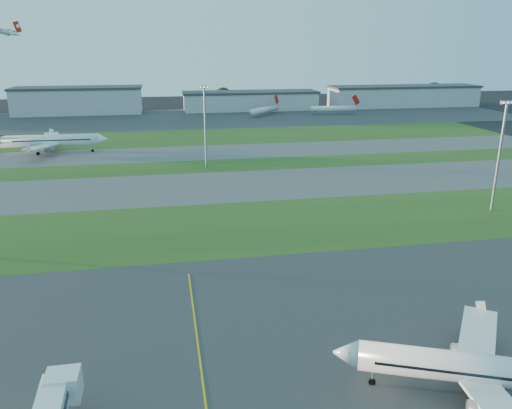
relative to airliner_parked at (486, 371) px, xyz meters
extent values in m
plane|color=black|center=(-35.30, 7.93, -3.65)|extent=(700.00, 700.00, 0.00)
cube|color=#333335|center=(-35.30, 7.93, -3.64)|extent=(300.00, 70.00, 0.01)
cube|color=#274617|center=(-35.30, 59.93, -3.64)|extent=(300.00, 34.00, 0.01)
cube|color=#515154|center=(-35.30, 92.93, -3.64)|extent=(300.00, 32.00, 0.01)
cube|color=#274617|center=(-35.30, 117.93, -3.64)|extent=(300.00, 18.00, 0.01)
cube|color=#515154|center=(-35.30, 139.93, -3.64)|extent=(300.00, 26.00, 0.01)
cube|color=#274617|center=(-35.30, 172.93, -3.64)|extent=(300.00, 40.00, 0.01)
cube|color=#333335|center=(-35.30, 232.93, -3.64)|extent=(400.00, 80.00, 0.01)
cube|color=gold|center=(-30.30, 7.93, -3.65)|extent=(0.25, 60.00, 0.02)
cube|color=white|center=(-44.80, 5.33, 0.35)|extent=(3.40, 3.00, 3.00)
cylinder|color=white|center=(-0.30, 0.12, 0.10)|extent=(26.07, 13.33, 3.39)
cube|color=white|center=(3.25, 6.39, -0.34)|extent=(11.18, 13.17, 1.38)
cylinder|color=slate|center=(1.26, 5.08, -1.33)|extent=(4.25, 3.33, 2.05)
cylinder|color=white|center=(-74.01, 148.79, 1.03)|extent=(33.51, 4.80, 4.24)
cube|color=white|center=(-74.98, 157.72, 0.48)|extent=(8.66, 17.42, 1.72)
cube|color=white|center=(-75.28, 139.89, 0.48)|extent=(9.16, 17.45, 1.72)
cylinder|color=slate|center=(-73.35, 155.24, -0.75)|extent=(4.72, 2.64, 2.56)
cylinder|color=slate|center=(-73.57, 142.31, -0.75)|extent=(4.72, 2.64, 2.56)
cube|color=#B71A0B|center=(-100.98, 232.84, 46.65)|extent=(4.90, 0.47, 5.71)
cylinder|color=white|center=(23.09, 235.90, -0.45)|extent=(20.15, 21.13, 3.20)
cube|color=#B71A0B|center=(32.00, 245.36, 4.35)|extent=(3.77, 3.97, 6.16)
cylinder|color=white|center=(62.68, 233.82, -0.45)|extent=(26.15, 4.87, 3.20)
cube|color=#B71A0B|center=(75.65, 232.98, 4.35)|extent=(5.18, 0.63, 6.16)
cylinder|color=gray|center=(-20.30, 115.93, 8.85)|extent=(0.60, 0.60, 25.00)
cube|color=gray|center=(-20.30, 115.93, 21.75)|extent=(3.20, 0.50, 0.80)
cube|color=#FFF2CC|center=(-20.30, 115.93, 21.75)|extent=(2.80, 0.70, 0.35)
cylinder|color=gray|center=(42.70, 59.93, 8.85)|extent=(0.60, 0.60, 25.00)
cube|color=gray|center=(42.70, 59.93, 21.75)|extent=(3.20, 0.50, 0.80)
cube|color=#FFF2CC|center=(42.70, 59.93, 21.75)|extent=(2.80, 0.70, 0.35)
cube|color=#A2A5AA|center=(-80.30, 262.93, 3.35)|extent=(70.00, 22.00, 14.00)
cube|color=#383A3F|center=(-80.30, 262.93, 10.95)|extent=(71.40, 23.00, 1.20)
cube|color=#A2A5AA|center=(19.70, 262.93, 1.35)|extent=(80.00, 22.00, 10.00)
cube|color=#383A3F|center=(19.70, 262.93, 6.95)|extent=(81.60, 23.00, 1.20)
cube|color=#A2A5AA|center=(119.70, 262.93, 2.35)|extent=(95.00, 22.00, 12.00)
cube|color=#383A3F|center=(119.70, 262.93, 8.95)|extent=(96.90, 23.00, 1.20)
cylinder|color=black|center=(-55.30, 273.93, -1.85)|extent=(1.00, 1.00, 3.60)
sphere|color=black|center=(-55.30, 273.93, 2.20)|extent=(9.90, 9.90, 9.90)
cylinder|color=black|center=(4.70, 276.93, -1.55)|extent=(1.00, 1.00, 4.20)
sphere|color=black|center=(4.70, 276.93, 3.18)|extent=(11.55, 11.55, 11.55)
cylinder|color=black|center=(79.70, 274.93, -1.75)|extent=(1.00, 1.00, 3.80)
sphere|color=black|center=(79.70, 274.93, 2.53)|extent=(10.45, 10.45, 10.45)
cylinder|color=black|center=(149.70, 278.93, -1.35)|extent=(1.00, 1.00, 4.60)
sphere|color=black|center=(149.70, 278.93, 3.83)|extent=(12.65, 12.65, 12.65)
camera|label=1|loc=(-33.13, -40.90, 33.84)|focal=35.00mm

